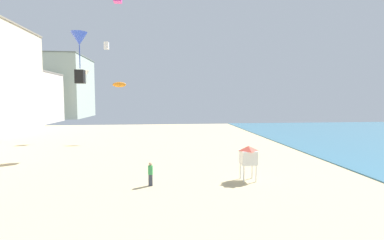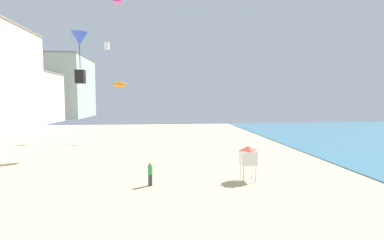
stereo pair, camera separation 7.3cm
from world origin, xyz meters
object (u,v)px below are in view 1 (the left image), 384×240
lifeguard_stand (248,156)px  kite_white_delta (86,73)px  kite_black_box (80,77)px  kite_orange_parafoil (119,85)px  kite_blue_delta (79,39)px  kite_flyer (150,173)px  kite_white_box (106,46)px

lifeguard_stand → kite_white_delta: 28.87m
kite_white_delta → kite_black_box: (2.39, -11.61, -1.42)m
lifeguard_stand → kite_orange_parafoil: (-12.15, 20.21, 6.09)m
lifeguard_stand → kite_blue_delta: kite_blue_delta is taller
kite_orange_parafoil → kite_flyer: bearing=-76.2°
kite_black_box → kite_orange_parafoil: bearing=76.0°
lifeguard_stand → kite_black_box: size_ratio=1.84×
kite_blue_delta → kite_white_delta: size_ratio=1.73×
kite_orange_parafoil → kite_white_delta: bearing=159.8°
kite_black_box → kite_orange_parafoil: kite_black_box is taller
kite_flyer → kite_orange_parafoil: size_ratio=0.89×
kite_blue_delta → kite_orange_parafoil: 14.84m
kite_black_box → kite_flyer: bearing=-55.3°
kite_orange_parafoil → kite_blue_delta: bearing=-94.4°
kite_blue_delta → kite_orange_parafoil: bearing=85.6°
kite_blue_delta → kite_orange_parafoil: size_ratio=1.68×
kite_white_box → kite_blue_delta: bearing=-86.2°
lifeguard_stand → kite_white_delta: (-16.99, 21.99, 7.81)m
kite_flyer → kite_blue_delta: bearing=13.3°
lifeguard_stand → kite_blue_delta: bearing=151.3°
kite_white_box → kite_orange_parafoil: 7.26m
lifeguard_stand → kite_black_box: bearing=139.4°
kite_white_box → kite_black_box: size_ratio=0.75×
lifeguard_stand → kite_flyer: bearing=179.2°
kite_blue_delta → kite_white_box: bearing=93.8°
lifeguard_stand → kite_orange_parafoil: kite_orange_parafoil is taller
kite_white_box → kite_black_box: bearing=-90.6°
lifeguard_stand → kite_black_box: 19.02m
kite_blue_delta → kite_black_box: size_ratio=2.23×
kite_white_box → kite_blue_delta: 18.19m
lifeguard_stand → kite_white_delta: bearing=122.5°
lifeguard_stand → kite_white_box: bearing=116.2°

